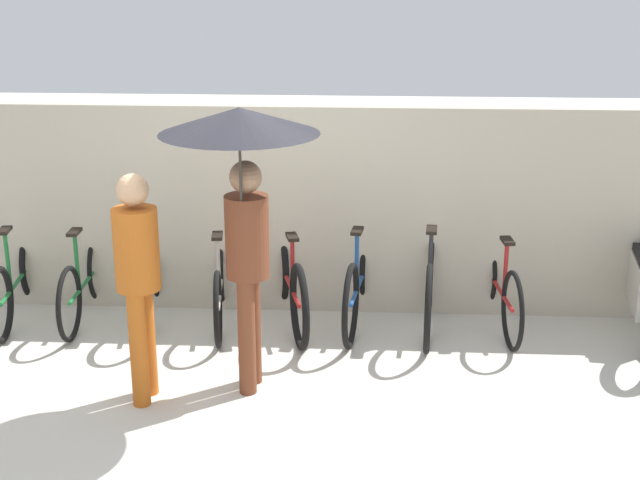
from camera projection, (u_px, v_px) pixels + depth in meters
The scene contains 12 objects.
ground_plane at pixel (225, 416), 6.36m from camera, with size 30.00×30.00×0.00m, color beige.
back_wall at pixel (258, 210), 8.02m from camera, with size 13.55×0.12×1.89m.
parked_bicycle_0 at pixel (16, 281), 7.99m from camera, with size 0.44×1.71×0.98m.
parked_bicycle_1 at pixel (85, 281), 7.98m from camera, with size 0.44×1.61×1.05m.
parked_bicycle_2 at pixel (152, 281), 7.95m from camera, with size 0.44×1.70×1.00m.
parked_bicycle_3 at pixel (220, 285), 7.89m from camera, with size 0.44×1.65×1.01m.
parked_bicycle_4 at pixel (289, 282), 7.86m from camera, with size 0.60×1.77×0.97m.
parked_bicycle_5 at pixel (359, 282), 7.88m from camera, with size 0.44×1.77×1.01m.
parked_bicycle_6 at pixel (430, 285), 7.76m from camera, with size 0.44×1.74×1.07m.
parked_bicycle_7 at pixel (499, 286), 7.82m from camera, with size 0.44×1.68×1.06m.
pedestrian_leading at pixel (138, 271), 6.30m from camera, with size 0.32×0.32×1.71m.
pedestrian_center at pixel (242, 167), 6.17m from camera, with size 1.11×1.11×2.16m.
Camera 1 is at (1.01, -5.62, 3.15)m, focal length 50.00 mm.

